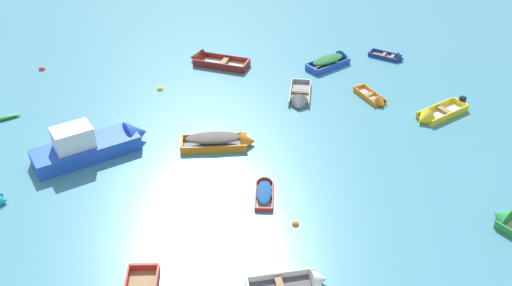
{
  "coord_description": "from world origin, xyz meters",
  "views": [
    {
      "loc": [
        -7.02,
        -7.67,
        18.94
      ],
      "look_at": [
        0.0,
        19.42,
        0.15
      ],
      "focal_mm": 39.77,
      "sensor_mm": 36.0,
      "label": 1
    }
  ],
  "objects_px": {
    "rowboat_grey_near_right": "(299,100)",
    "mooring_buoy_between_boats_left": "(160,90)",
    "rowboat_blue_near_left": "(334,60)",
    "rowboat_orange_midfield_right": "(226,141)",
    "rowboat_deep_blue_far_right": "(394,58)",
    "rowboat_maroon_far_left": "(207,60)",
    "rowboat_red_center": "(264,188)",
    "motor_launch_blue_outer_right": "(94,144)",
    "rowboat_white_cluster_outer": "(303,283)",
    "rowboat_orange_foreground_center": "(376,100)",
    "mooring_buoy_outer_edge": "(295,225)",
    "rowboat_yellow_far_back": "(433,116)",
    "mooring_buoy_midfield": "(42,70)"
  },
  "relations": [
    {
      "from": "mooring_buoy_between_boats_left",
      "to": "rowboat_orange_foreground_center",
      "type": "bearing_deg",
      "value": -21.35
    },
    {
      "from": "rowboat_maroon_far_left",
      "to": "rowboat_blue_near_left",
      "type": "distance_m",
      "value": 9.58
    },
    {
      "from": "motor_launch_blue_outer_right",
      "to": "rowboat_blue_near_left",
      "type": "relative_size",
      "value": 1.72
    },
    {
      "from": "rowboat_white_cluster_outer",
      "to": "mooring_buoy_between_boats_left",
      "type": "height_order",
      "value": "rowboat_white_cluster_outer"
    },
    {
      "from": "motor_launch_blue_outer_right",
      "to": "rowboat_white_cluster_outer",
      "type": "distance_m",
      "value": 15.22
    },
    {
      "from": "rowboat_grey_near_right",
      "to": "rowboat_blue_near_left",
      "type": "bearing_deg",
      "value": 48.46
    },
    {
      "from": "rowboat_maroon_far_left",
      "to": "rowboat_grey_near_right",
      "type": "relative_size",
      "value": 1.15
    },
    {
      "from": "rowboat_orange_midfield_right",
      "to": "rowboat_blue_near_left",
      "type": "distance_m",
      "value": 13.41
    },
    {
      "from": "rowboat_red_center",
      "to": "rowboat_yellow_far_back",
      "type": "height_order",
      "value": "rowboat_yellow_far_back"
    },
    {
      "from": "rowboat_maroon_far_left",
      "to": "rowboat_yellow_far_back",
      "type": "bearing_deg",
      "value": -42.82
    },
    {
      "from": "rowboat_red_center",
      "to": "motor_launch_blue_outer_right",
      "type": "relative_size",
      "value": 0.41
    },
    {
      "from": "rowboat_white_cluster_outer",
      "to": "rowboat_maroon_far_left",
      "type": "distance_m",
      "value": 22.78
    },
    {
      "from": "rowboat_deep_blue_far_right",
      "to": "mooring_buoy_midfield",
      "type": "xyz_separation_m",
      "value": [
        -26.12,
        4.94,
        -0.14
      ]
    },
    {
      "from": "rowboat_blue_near_left",
      "to": "mooring_buoy_between_boats_left",
      "type": "distance_m",
      "value": 13.21
    },
    {
      "from": "mooring_buoy_outer_edge",
      "to": "rowboat_deep_blue_far_right",
      "type": "bearing_deg",
      "value": 50.76
    },
    {
      "from": "rowboat_grey_near_right",
      "to": "rowboat_red_center",
      "type": "bearing_deg",
      "value": -119.01
    },
    {
      "from": "rowboat_grey_near_right",
      "to": "rowboat_deep_blue_far_right",
      "type": "distance_m",
      "value": 10.21
    },
    {
      "from": "rowboat_white_cluster_outer",
      "to": "rowboat_deep_blue_far_right",
      "type": "distance_m",
      "value": 24.3
    },
    {
      "from": "motor_launch_blue_outer_right",
      "to": "rowboat_grey_near_right",
      "type": "relative_size",
      "value": 1.72
    },
    {
      "from": "rowboat_grey_near_right",
      "to": "mooring_buoy_outer_edge",
      "type": "bearing_deg",
      "value": -108.99
    },
    {
      "from": "mooring_buoy_between_boats_left",
      "to": "rowboat_grey_near_right",
      "type": "bearing_deg",
      "value": -25.34
    },
    {
      "from": "rowboat_blue_near_left",
      "to": "mooring_buoy_between_boats_left",
      "type": "bearing_deg",
      "value": -176.77
    },
    {
      "from": "rowboat_orange_foreground_center",
      "to": "rowboat_white_cluster_outer",
      "type": "bearing_deg",
      "value": -125.01
    },
    {
      "from": "rowboat_maroon_far_left",
      "to": "rowboat_orange_foreground_center",
      "type": "relative_size",
      "value": 1.51
    },
    {
      "from": "motor_launch_blue_outer_right",
      "to": "rowboat_deep_blue_far_right",
      "type": "bearing_deg",
      "value": 17.86
    },
    {
      "from": "rowboat_grey_near_right",
      "to": "mooring_buoy_between_boats_left",
      "type": "relative_size",
      "value": 9.28
    },
    {
      "from": "rowboat_grey_near_right",
      "to": "rowboat_deep_blue_far_right",
      "type": "xyz_separation_m",
      "value": [
        9.14,
        4.56,
        -0.04
      ]
    },
    {
      "from": "rowboat_maroon_far_left",
      "to": "mooring_buoy_between_boats_left",
      "type": "height_order",
      "value": "rowboat_maroon_far_left"
    },
    {
      "from": "rowboat_grey_near_right",
      "to": "mooring_buoy_midfield",
      "type": "xyz_separation_m",
      "value": [
        -16.98,
        9.5,
        -0.18
      ]
    },
    {
      "from": "mooring_buoy_outer_edge",
      "to": "mooring_buoy_midfield",
      "type": "bearing_deg",
      "value": 121.88
    },
    {
      "from": "rowboat_deep_blue_far_right",
      "to": "rowboat_blue_near_left",
      "type": "xyz_separation_m",
      "value": [
        -4.78,
        0.37,
        0.21
      ]
    },
    {
      "from": "rowboat_orange_foreground_center",
      "to": "rowboat_yellow_far_back",
      "type": "bearing_deg",
      "value": -47.67
    },
    {
      "from": "rowboat_grey_near_right",
      "to": "rowboat_deep_blue_far_right",
      "type": "relative_size",
      "value": 1.55
    },
    {
      "from": "rowboat_orange_midfield_right",
      "to": "rowboat_blue_near_left",
      "type": "bearing_deg",
      "value": 40.6
    },
    {
      "from": "rowboat_blue_near_left",
      "to": "rowboat_grey_near_right",
      "type": "bearing_deg",
      "value": -131.54
    },
    {
      "from": "rowboat_grey_near_right",
      "to": "mooring_buoy_between_boats_left",
      "type": "height_order",
      "value": "rowboat_grey_near_right"
    },
    {
      "from": "rowboat_orange_midfield_right",
      "to": "rowboat_yellow_far_back",
      "type": "bearing_deg",
      "value": -1.29
    },
    {
      "from": "rowboat_deep_blue_far_right",
      "to": "mooring_buoy_midfield",
      "type": "relative_size",
      "value": 5.46
    },
    {
      "from": "rowboat_red_center",
      "to": "rowboat_grey_near_right",
      "type": "xyz_separation_m",
      "value": [
        4.74,
        8.54,
        -0.02
      ]
    },
    {
      "from": "rowboat_orange_midfield_right",
      "to": "rowboat_maroon_far_left",
      "type": "distance_m",
      "value": 11.32
    },
    {
      "from": "rowboat_maroon_far_left",
      "to": "mooring_buoy_outer_edge",
      "type": "relative_size",
      "value": 13.29
    },
    {
      "from": "rowboat_deep_blue_far_right",
      "to": "mooring_buoy_outer_edge",
      "type": "xyz_separation_m",
      "value": [
        -13.09,
        -16.02,
        -0.14
      ]
    },
    {
      "from": "rowboat_orange_midfield_right",
      "to": "mooring_buoy_outer_edge",
      "type": "distance_m",
      "value": 7.89
    },
    {
      "from": "rowboat_orange_midfield_right",
      "to": "rowboat_deep_blue_far_right",
      "type": "height_order",
      "value": "rowboat_orange_midfield_right"
    },
    {
      "from": "rowboat_red_center",
      "to": "motor_launch_blue_outer_right",
      "type": "distance_m",
      "value": 10.43
    },
    {
      "from": "rowboat_yellow_far_back",
      "to": "mooring_buoy_outer_edge",
      "type": "xyz_separation_m",
      "value": [
        -11.57,
        -7.36,
        -0.21
      ]
    },
    {
      "from": "rowboat_yellow_far_back",
      "to": "rowboat_blue_near_left",
      "type": "distance_m",
      "value": 9.6
    },
    {
      "from": "mooring_buoy_midfield",
      "to": "mooring_buoy_between_boats_left",
      "type": "xyz_separation_m",
      "value": [
        8.16,
        -5.32,
        0.0
      ]
    },
    {
      "from": "motor_launch_blue_outer_right",
      "to": "rowboat_grey_near_right",
      "type": "xyz_separation_m",
      "value": [
        13.36,
        2.69,
        -0.51
      ]
    },
    {
      "from": "rowboat_orange_midfield_right",
      "to": "rowboat_white_cluster_outer",
      "type": "bearing_deg",
      "value": -85.25
    }
  ]
}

